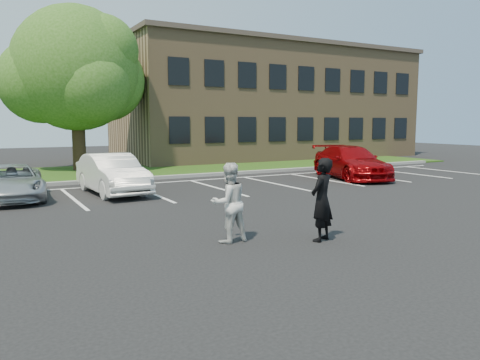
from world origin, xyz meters
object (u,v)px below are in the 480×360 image
(man_white_shirt, at_px, (229,203))
(tree, at_px, (77,72))
(car_red_compact, at_px, (351,162))
(office_building, at_px, (266,103))
(car_silver_minivan, at_px, (12,183))
(man_black_suit, at_px, (322,200))
(car_white_sedan, at_px, (112,174))

(man_white_shirt, bearing_deg, tree, -92.59)
(car_red_compact, bearing_deg, man_white_shirt, -128.53)
(office_building, distance_m, car_red_compact, 15.09)
(man_white_shirt, distance_m, car_silver_minivan, 9.49)
(man_black_suit, bearing_deg, tree, -110.88)
(tree, distance_m, car_silver_minivan, 10.79)
(man_black_suit, distance_m, car_silver_minivan, 11.17)
(office_building, distance_m, man_white_shirt, 26.63)
(tree, xyz_separation_m, man_black_suit, (1.82, -18.45, -4.41))
(car_white_sedan, height_order, car_red_compact, car_red_compact)
(office_building, height_order, car_silver_minivan, office_building)
(office_building, xyz_separation_m, man_white_shirt, (-14.79, -21.91, -3.27))
(office_building, bearing_deg, man_white_shirt, -124.03)
(tree, bearing_deg, office_building, 16.54)
(tree, bearing_deg, car_silver_minivan, -113.77)
(man_white_shirt, bearing_deg, car_silver_minivan, -68.41)
(man_black_suit, relative_size, man_white_shirt, 1.06)
(tree, bearing_deg, car_white_sedan, -93.36)
(office_building, relative_size, car_red_compact, 4.24)
(car_silver_minivan, height_order, car_red_compact, car_red_compact)
(man_black_suit, xyz_separation_m, car_red_compact, (8.80, 8.71, -0.17))
(tree, height_order, man_black_suit, tree)
(man_black_suit, relative_size, car_red_compact, 0.36)
(car_white_sedan, xyz_separation_m, car_red_compact, (11.16, -0.62, 0.02))
(office_building, relative_size, man_white_shirt, 12.60)
(office_building, height_order, car_red_compact, office_building)
(man_black_suit, xyz_separation_m, car_silver_minivan, (-5.73, 9.58, -0.33))
(office_building, bearing_deg, tree, -163.46)
(car_white_sedan, relative_size, car_red_compact, 0.86)
(man_black_suit, distance_m, car_white_sedan, 9.63)
(man_black_suit, xyz_separation_m, man_white_shirt, (-1.87, 0.92, -0.05))
(man_white_shirt, bearing_deg, man_black_suit, 151.36)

